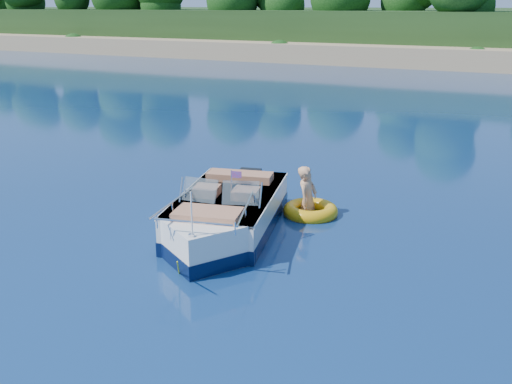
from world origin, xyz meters
TOP-DOWN VIEW (x-y plane):
  - ground at (0.00, 0.00)m, footprint 160.00×160.00m
  - shoreline at (0.00, 63.77)m, footprint 170.00×59.00m
  - motorboat at (-0.54, 0.57)m, footprint 2.64×5.23m
  - tow_tube at (0.66, 2.40)m, footprint 1.58×1.58m
  - boy at (0.57, 2.47)m, footprint 0.44×0.90m

SIDE VIEW (x-z plane):
  - ground at x=0.00m, z-range 0.00..0.00m
  - boy at x=0.57m, z-range -0.86..0.86m
  - tow_tube at x=0.66m, z-range -0.08..0.25m
  - motorboat at x=-0.54m, z-range -0.54..1.23m
  - shoreline at x=0.00m, z-range -2.02..3.98m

